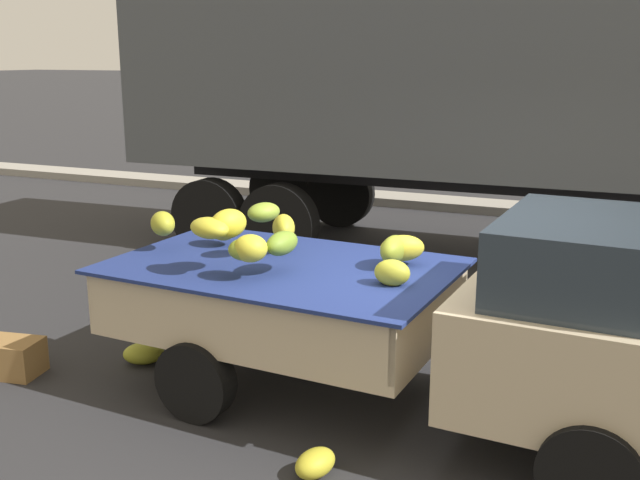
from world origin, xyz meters
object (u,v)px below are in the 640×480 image
at_px(fallen_banana_bunch_near_tailgate, 144,353).
at_px(fallen_banana_bunch_by_wheel, 315,463).
at_px(semi_trailer, 571,72).
at_px(pickup_truck, 516,324).
at_px(produce_crate, 11,357).

height_order(fallen_banana_bunch_near_tailgate, fallen_banana_bunch_by_wheel, fallen_banana_bunch_near_tailgate).
bearing_deg(fallen_banana_bunch_near_tailgate, semi_trailer, 57.61).
relative_size(pickup_truck, produce_crate, 9.55).
bearing_deg(pickup_truck, produce_crate, -168.41).
bearing_deg(fallen_banana_bunch_by_wheel, produce_crate, 172.23).
bearing_deg(fallen_banana_bunch_near_tailgate, produce_crate, -144.48).
distance_m(pickup_truck, fallen_banana_bunch_near_tailgate, 3.40).
distance_m(fallen_banana_bunch_by_wheel, produce_crate, 3.16).
bearing_deg(semi_trailer, produce_crate, -127.47).
height_order(pickup_truck, semi_trailer, semi_trailer).
bearing_deg(fallen_banana_bunch_near_tailgate, fallen_banana_bunch_by_wheel, -26.37).
height_order(fallen_banana_bunch_near_tailgate, produce_crate, produce_crate).
distance_m(pickup_truck, semi_trailer, 5.19).
distance_m(pickup_truck, fallen_banana_bunch_by_wheel, 1.72).
height_order(fallen_banana_bunch_by_wheel, produce_crate, produce_crate).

